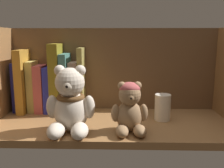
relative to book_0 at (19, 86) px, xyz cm
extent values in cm
cube|color=olive|center=(32.67, -12.35, -9.32)|extent=(69.99, 29.04, 2.00)
cube|color=brown|center=(32.67, 2.77, 4.74)|extent=(72.39, 1.20, 30.12)
cube|color=navy|center=(0.00, 0.00, 0.00)|extent=(1.65, 10.13, 16.63)
cube|color=#AA7526|center=(2.39, 0.00, 2.20)|extent=(2.58, 14.31, 21.04)
cube|color=tan|center=(5.15, 0.00, 0.25)|extent=(2.37, 9.66, 17.14)
cube|color=#BC4E4E|center=(8.06, 0.00, -0.36)|extent=(2.88, 11.46, 15.91)
cube|color=#292EB7|center=(10.80, 0.00, -0.68)|extent=(2.05, 11.63, 15.27)
cube|color=olive|center=(13.71, 0.00, 3.19)|extent=(3.20, 14.02, 23.01)
cube|color=#457E77|center=(16.72, 0.00, 1.58)|extent=(2.25, 14.64, 19.80)
cube|color=tan|center=(19.47, 0.00, 0.18)|extent=(2.69, 10.73, 16.99)
cube|color=#9E9046|center=(21.94, 0.00, 2.53)|extent=(1.68, 11.18, 21.68)
ellipsoid|color=beige|center=(21.74, -19.60, -2.85)|extent=(9.29, 8.53, 10.93)
sphere|color=beige|center=(21.74, -20.14, 5.19)|extent=(7.77, 7.77, 7.77)
sphere|color=beige|center=(19.02, -19.61, 8.22)|extent=(2.91, 2.91, 2.91)
sphere|color=beige|center=(24.46, -19.58, 8.22)|extent=(2.91, 2.91, 2.91)
sphere|color=beige|center=(21.76, -22.90, 4.72)|extent=(2.91, 2.91, 2.91)
sphere|color=black|center=(21.76, -23.92, 4.80)|extent=(1.02, 1.02, 1.02)
ellipsoid|color=beige|center=(18.76, -24.81, -6.37)|extent=(4.42, 7.31, 3.89)
ellipsoid|color=beige|center=(24.78, -24.77, -6.37)|extent=(4.42, 7.31, 3.89)
ellipsoid|color=beige|center=(16.82, -20.17, -1.48)|extent=(3.18, 3.18, 6.32)
ellipsoid|color=beige|center=(26.66, -20.11, -1.48)|extent=(3.18, 3.18, 6.32)
torus|color=brown|center=(21.74, -19.60, 1.08)|extent=(7.46, 7.46, 1.40)
ellipsoid|color=#93704C|center=(37.42, -19.38, -4.17)|extent=(7.06, 6.47, 8.30)
sphere|color=#93704C|center=(37.45, -19.79, 1.94)|extent=(5.90, 5.90, 5.90)
sphere|color=#93704C|center=(35.36, -19.53, 4.24)|extent=(2.21, 2.21, 2.21)
sphere|color=#93704C|center=(39.48, -19.22, 4.24)|extent=(2.21, 2.21, 2.21)
sphere|color=#9B754E|center=(37.60, -21.88, 1.59)|extent=(2.21, 2.21, 2.21)
sphere|color=black|center=(37.66, -22.65, 1.64)|extent=(0.77, 0.77, 0.77)
ellipsoid|color=#93704C|center=(35.43, -23.48, -6.84)|extent=(3.72, 5.76, 2.95)
ellipsoid|color=#93704C|center=(39.99, -23.14, -6.84)|extent=(3.72, 5.76, 2.95)
ellipsoid|color=#93704C|center=(33.72, -20.07, -3.13)|extent=(2.57, 2.57, 4.80)
ellipsoid|color=#93704C|center=(41.17, -19.51, -3.13)|extent=(2.57, 2.57, 4.80)
ellipsoid|color=#B14C4C|center=(37.42, -19.38, 3.56)|extent=(5.61, 5.61, 3.25)
cylinder|color=silver|center=(48.00, -9.83, -4.31)|extent=(4.82, 4.82, 8.01)
camera|label=1|loc=(34.64, -84.00, 16.90)|focal=40.07mm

